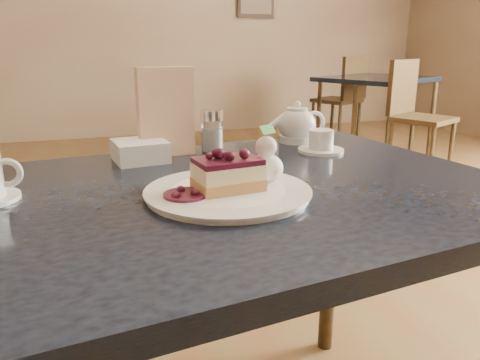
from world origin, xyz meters
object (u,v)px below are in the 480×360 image
object	(u,v)px
cheesecake_slice	(228,174)
bg_table_far_right	(371,147)
dessert_plate	(228,193)
tea_set	(301,129)
main_table	(218,226)

from	to	relation	value
cheesecake_slice	bg_table_far_right	bearing A→B (deg)	44.88
dessert_plate	bg_table_far_right	size ratio (longest dim) A/B	0.17
tea_set	bg_table_far_right	world-z (taller)	tea_set
main_table	tea_set	world-z (taller)	tea_set
tea_set	bg_table_far_right	distance (m)	3.38
cheesecake_slice	bg_table_far_right	size ratio (longest dim) A/B	0.07
dessert_plate	tea_set	bearing A→B (deg)	48.60
dessert_plate	bg_table_far_right	xyz separation A→B (m)	(2.38, 2.97, -0.69)
cheesecake_slice	tea_set	world-z (taller)	tea_set
main_table	cheesecake_slice	distance (m)	0.13
bg_table_far_right	tea_set	bearing A→B (deg)	-152.41
dessert_plate	cheesecake_slice	distance (m)	0.04
main_table	bg_table_far_right	distance (m)	3.82
main_table	bg_table_far_right	xyz separation A→B (m)	(2.39, 2.92, -0.61)
dessert_plate	cheesecake_slice	bearing A→B (deg)	104.04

